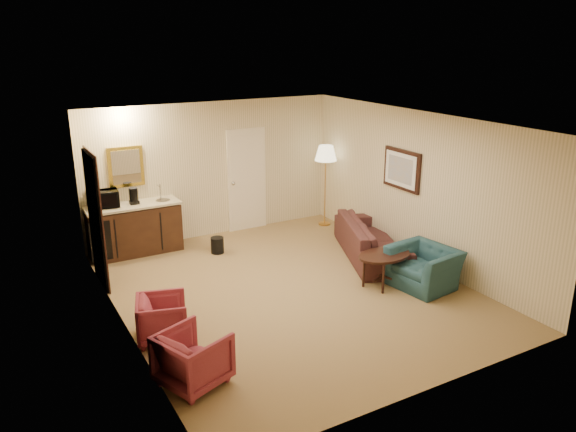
# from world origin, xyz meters

# --- Properties ---
(ground) EXTENTS (6.00, 6.00, 0.00)m
(ground) POSITION_xyz_m (0.00, 0.00, 0.00)
(ground) COLOR #906E49
(ground) RESTS_ON ground
(room_walls) EXTENTS (5.02, 6.01, 2.61)m
(room_walls) POSITION_xyz_m (-0.10, 0.77, 1.72)
(room_walls) COLOR beige
(room_walls) RESTS_ON ground
(wetbar_cabinet) EXTENTS (1.64, 0.58, 0.92)m
(wetbar_cabinet) POSITION_xyz_m (-1.65, 2.72, 0.46)
(wetbar_cabinet) COLOR #382012
(wetbar_cabinet) RESTS_ON ground
(sofa) EXTENTS (1.44, 2.31, 0.87)m
(sofa) POSITION_xyz_m (1.95, 0.49, 0.44)
(sofa) COLOR black
(sofa) RESTS_ON ground
(teal_armchair) EXTENTS (0.75, 1.04, 0.85)m
(teal_armchair) POSITION_xyz_m (1.90, -0.90, 0.42)
(teal_armchair) COLOR #214553
(teal_armchair) RESTS_ON ground
(rose_chair_near) EXTENTS (0.73, 0.76, 0.64)m
(rose_chair_near) POSITION_xyz_m (-2.15, -0.47, 0.32)
(rose_chair_near) COLOR #933046
(rose_chair_near) RESTS_ON ground
(rose_chair_far) EXTENTS (0.85, 0.87, 0.70)m
(rose_chair_far) POSITION_xyz_m (-2.15, -1.60, 0.35)
(rose_chair_far) COLOR #933046
(rose_chair_far) RESTS_ON ground
(coffee_table) EXTENTS (1.04, 0.86, 0.51)m
(coffee_table) POSITION_xyz_m (1.40, -0.54, 0.26)
(coffee_table) COLOR black
(coffee_table) RESTS_ON ground
(floor_lamp) EXTENTS (0.53, 0.53, 1.68)m
(floor_lamp) POSITION_xyz_m (2.20, 2.40, 0.84)
(floor_lamp) COLOR #C19240
(floor_lamp) RESTS_ON ground
(waste_bin) EXTENTS (0.24, 0.24, 0.29)m
(waste_bin) POSITION_xyz_m (-0.37, 2.00, 0.15)
(waste_bin) COLOR black
(waste_bin) RESTS_ON ground
(microwave) EXTENTS (0.55, 0.34, 0.36)m
(microwave) POSITION_xyz_m (-2.13, 2.80, 1.10)
(microwave) COLOR black
(microwave) RESTS_ON wetbar_cabinet
(coffee_maker) EXTENTS (0.17, 0.17, 0.29)m
(coffee_maker) POSITION_xyz_m (-1.61, 2.73, 1.07)
(coffee_maker) COLOR black
(coffee_maker) RESTS_ON wetbar_cabinet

